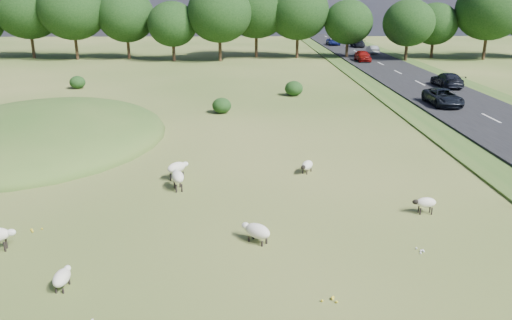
# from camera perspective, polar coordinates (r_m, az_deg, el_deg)

# --- Properties ---
(ground) EXTENTS (160.00, 160.00, 0.00)m
(ground) POSITION_cam_1_polar(r_m,az_deg,el_deg) (41.24, -3.29, 5.62)
(ground) COLOR #32551A
(ground) RESTS_ON ground
(mound) EXTENTS (16.00, 20.00, 4.00)m
(mound) POSITION_cam_1_polar(r_m,az_deg,el_deg) (36.05, -23.17, 2.31)
(mound) COLOR #33561E
(mound) RESTS_ON ground
(road) EXTENTS (8.00, 150.00, 0.25)m
(road) POSITION_cam_1_polar(r_m,az_deg,el_deg) (54.26, 18.90, 7.86)
(road) COLOR black
(road) RESTS_ON ground
(treeline) EXTENTS (96.28, 14.66, 11.70)m
(treeline) POSITION_cam_1_polar(r_m,az_deg,el_deg) (75.74, -3.32, 16.36)
(treeline) COLOR black
(treeline) RESTS_ON ground
(shrubs) EXTENTS (23.31, 13.16, 1.40)m
(shrubs) POSITION_cam_1_polar(r_m,az_deg,el_deg) (46.86, -6.16, 7.89)
(shrubs) COLOR black
(shrubs) RESTS_ON ground
(sheep_0) EXTENTS (0.91, 1.16, 0.66)m
(sheep_0) POSITION_cam_1_polar(r_m,az_deg,el_deg) (26.64, 5.83, -0.62)
(sheep_0) COLOR beige
(sheep_0) RESTS_ON ground
(sheep_1) EXTENTS (0.51, 1.11, 0.64)m
(sheep_1) POSITION_cam_1_polar(r_m,az_deg,el_deg) (17.56, -21.29, -12.37)
(sheep_1) COLOR beige
(sheep_1) RESTS_ON ground
(sheep_2) EXTENTS (1.28, 1.17, 0.77)m
(sheep_2) POSITION_cam_1_polar(r_m,az_deg,el_deg) (19.15, 0.10, -8.09)
(sheep_2) COLOR beige
(sheep_2) RESTS_ON ground
(sheep_3) EXTENTS (0.84, 1.37, 0.95)m
(sheep_3) POSITION_cam_1_polar(r_m,az_deg,el_deg) (24.43, -8.95, -1.90)
(sheep_3) COLOR beige
(sheep_3) RESTS_ON ground
(sheep_5) EXTENTS (1.04, 0.48, 0.75)m
(sheep_5) POSITION_cam_1_polar(r_m,az_deg,el_deg) (22.74, 18.79, -4.63)
(sheep_5) COLOR beige
(sheep_5) RESTS_ON ground
(sheep_6) EXTENTS (1.18, 1.20, 0.93)m
(sheep_6) POSITION_cam_1_polar(r_m,az_deg,el_deg) (25.79, -9.00, -0.85)
(sheep_6) COLOR beige
(sheep_6) RESTS_ON ground
(car_0) EXTENTS (2.13, 4.62, 1.28)m
(car_0) POSITION_cam_1_polar(r_m,az_deg,el_deg) (97.18, 8.82, 13.24)
(car_0) COLOR navy
(car_0) RESTS_ON road
(car_2) EXTENTS (1.95, 4.79, 1.39)m
(car_2) POSITION_cam_1_polar(r_m,az_deg,el_deg) (94.29, 11.54, 12.97)
(car_2) COLOR black
(car_2) RESTS_ON road
(car_3) EXTENTS (2.00, 4.92, 1.43)m
(car_3) POSITION_cam_1_polar(r_m,az_deg,el_deg) (54.49, 21.02, 8.57)
(car_3) COLOR black
(car_3) RESTS_ON road
(car_4) EXTENTS (1.33, 3.81, 1.25)m
(car_4) POSITION_cam_1_polar(r_m,az_deg,el_deg) (83.63, 13.18, 12.19)
(car_4) COLOR #A5A7AD
(car_4) RESTS_ON road
(car_6) EXTENTS (2.23, 4.83, 1.34)m
(car_6) POSITION_cam_1_polar(r_m,az_deg,el_deg) (45.01, 20.59, 6.75)
(car_6) COLOR black
(car_6) RESTS_ON road
(car_7) EXTENTS (1.78, 4.41, 1.50)m
(car_7) POSITION_cam_1_polar(r_m,az_deg,el_deg) (73.25, 12.11, 11.57)
(car_7) COLOR maroon
(car_7) RESTS_ON road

